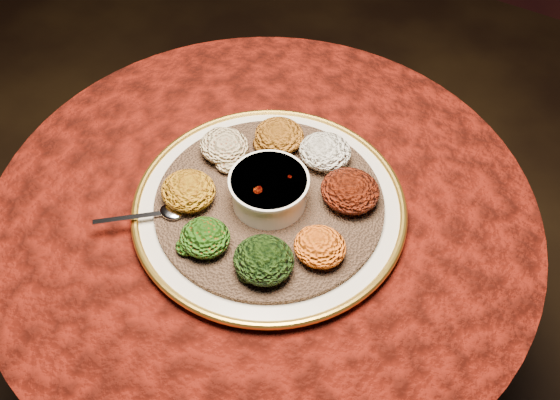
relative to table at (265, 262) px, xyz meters
The scene contains 13 objects.
table is the anchor object (origin of this frame).
platter 0.19m from the table, 12.28° to the right, with size 0.51×0.51×0.02m.
injera 0.20m from the table, 12.28° to the right, with size 0.39×0.39×0.01m, color brown.
stew_bowl 0.24m from the table, 12.28° to the right, with size 0.13×0.13×0.06m.
spoon 0.27m from the table, 134.02° to the right, with size 0.12×0.10×0.01m.
portion_ayib 0.27m from the table, 68.32° to the left, with size 0.09×0.09×0.04m, color white.
portion_kitfo 0.27m from the table, 27.85° to the left, with size 0.10×0.10×0.05m, color black.
portion_tikil 0.27m from the table, 20.76° to the right, with size 0.08×0.08×0.04m, color #B5630F.
portion_gomen 0.27m from the table, 56.32° to the right, with size 0.10×0.09×0.05m, color black.
portion_mixveg 0.26m from the table, 99.23° to the right, with size 0.08×0.08×0.04m, color #922C09.
portion_kik 0.26m from the table, 144.70° to the right, with size 0.09×0.09×0.04m, color #B57910.
portion_timatim 0.26m from the table, 157.25° to the left, with size 0.09×0.08×0.04m, color maroon.
portion_shiro 0.26m from the table, 108.24° to the left, with size 0.09×0.09×0.04m, color #8A4910.
Camera 1 is at (0.38, -0.56, 1.58)m, focal length 40.00 mm.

